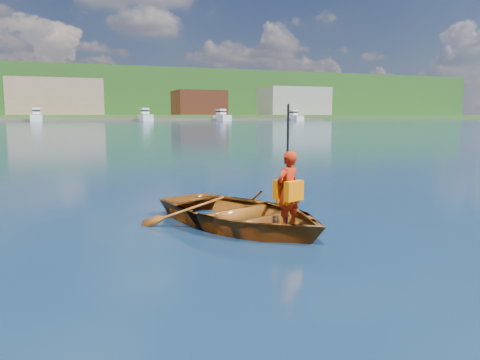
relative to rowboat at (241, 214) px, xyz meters
The scene contains 8 objects.
ground 0.74m from the rowboat, ahead, with size 600.00×600.00×0.00m.
rowboat is the anchor object (origin of this frame).
child_paddler 1.03m from the rowboat, 58.82° to the right, with size 0.51×0.44×1.90m.
shoreline 236.80m from the rowboat, 89.83° to the left, with size 400.00×140.00×22.00m.
dock 148.10m from the rowboat, 87.60° to the left, with size 160.00×11.87×0.80m.
waterfront_buildings 165.29m from the rowboat, 92.44° to the left, with size 202.00×16.00×14.00m.
marina_yachts 143.27m from the rowboat, 90.46° to the left, with size 139.08×13.56×4.36m.
hillside_trees 248.77m from the rowboat, 85.11° to the left, with size 312.96×70.43×22.72m.
Camera 1 is at (-3.39, -7.05, 1.82)m, focal length 35.00 mm.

